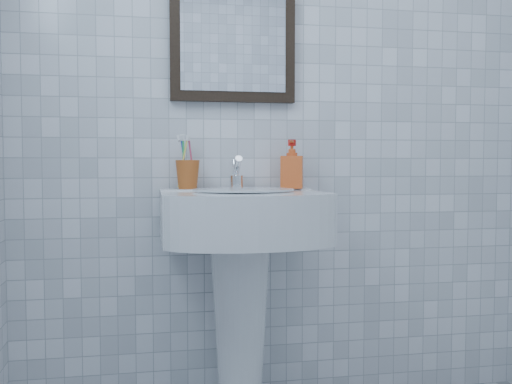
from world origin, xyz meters
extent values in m
cube|color=white|center=(0.00, 1.20, 1.25)|extent=(2.20, 0.02, 2.50)
cone|color=white|center=(-0.23, 1.01, 0.37)|extent=(0.23, 0.23, 0.73)
cube|color=white|center=(-0.23, 0.96, 0.80)|extent=(0.59, 0.42, 0.18)
cube|color=white|center=(-0.23, 1.12, 0.88)|extent=(0.59, 0.10, 0.03)
cylinder|color=silver|center=(-0.23, 0.93, 0.90)|extent=(0.37, 0.37, 0.01)
cylinder|color=white|center=(-0.23, 1.10, 0.92)|extent=(0.05, 0.05, 0.05)
cylinder|color=white|center=(-0.23, 1.08, 0.98)|extent=(0.03, 0.10, 0.08)
cylinder|color=white|center=(-0.23, 1.12, 0.96)|extent=(0.03, 0.05, 0.09)
imported|color=#E04615|center=(0.00, 1.10, 0.99)|extent=(0.11, 0.11, 0.19)
cube|color=black|center=(-0.23, 1.18, 1.55)|extent=(0.50, 0.04, 0.62)
cube|color=white|center=(-0.23, 1.16, 1.55)|extent=(0.42, 0.00, 0.54)
camera|label=1|loc=(-0.56, -1.09, 1.00)|focal=40.00mm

